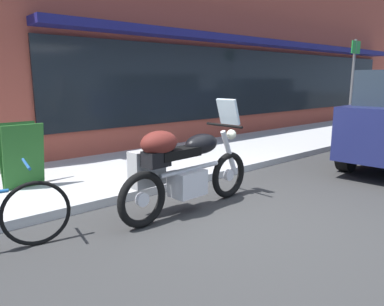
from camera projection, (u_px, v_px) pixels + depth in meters
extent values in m
plane|color=#323232|center=(235.00, 215.00, 4.53)|extent=(80.00, 80.00, 0.00)
cube|color=#974133|center=(267.00, 18.00, 10.60)|extent=(19.51, 0.35, 6.81)
cube|color=black|center=(270.00, 83.00, 10.82)|extent=(13.66, 0.06, 1.80)
cube|color=navy|center=(277.00, 44.00, 10.43)|extent=(13.66, 0.60, 0.16)
cube|color=#B0B0B0|center=(358.00, 127.00, 12.23)|extent=(30.00, 2.67, 0.12)
torus|color=black|center=(229.00, 175.00, 5.13)|extent=(0.66, 0.13, 0.66)
cylinder|color=silver|center=(229.00, 175.00, 5.13)|extent=(0.16, 0.07, 0.16)
torus|color=black|center=(142.00, 200.00, 4.09)|extent=(0.66, 0.13, 0.66)
cylinder|color=silver|center=(142.00, 200.00, 4.09)|extent=(0.16, 0.07, 0.16)
cube|color=silver|center=(188.00, 183.00, 4.57)|extent=(0.46, 0.33, 0.32)
cylinder|color=silver|center=(190.00, 169.00, 4.57)|extent=(0.99, 0.12, 0.06)
ellipsoid|color=black|center=(201.00, 144.00, 4.64)|extent=(0.54, 0.31, 0.26)
cube|color=black|center=(177.00, 153.00, 4.37)|extent=(0.61, 0.28, 0.11)
cube|color=black|center=(156.00, 159.00, 4.14)|extent=(0.29, 0.24, 0.18)
cylinder|color=silver|center=(229.00, 153.00, 5.07)|extent=(0.35, 0.09, 0.67)
cylinder|color=black|center=(224.00, 125.00, 4.90)|extent=(0.08, 0.62, 0.04)
cube|color=silver|center=(228.00, 112.00, 4.92)|extent=(0.17, 0.33, 0.35)
sphere|color=#EAEACC|center=(231.00, 134.00, 5.04)|extent=(0.14, 0.14, 0.14)
cube|color=#A6A6A6|center=(147.00, 168.00, 4.38)|extent=(0.45, 0.23, 0.44)
cube|color=black|center=(142.00, 166.00, 4.46)|extent=(0.37, 0.04, 0.03)
ellipsoid|color=#591E19|center=(159.00, 143.00, 4.14)|extent=(0.50, 0.35, 0.28)
torus|color=black|center=(36.00, 213.00, 3.64)|extent=(0.67, 0.15, 0.68)
cylinder|color=#1E5999|center=(26.00, 164.00, 3.51)|extent=(0.11, 0.48, 0.03)
cylinder|color=black|center=(348.00, 153.00, 6.62)|extent=(0.68, 0.29, 0.66)
cube|color=#1E511E|center=(24.00, 157.00, 5.10)|extent=(0.55, 0.19, 0.93)
cube|color=#1E511E|center=(19.00, 154.00, 5.26)|extent=(0.55, 0.19, 0.93)
cylinder|color=#59595B|center=(351.00, 89.00, 9.56)|extent=(0.07, 0.07, 2.55)
cube|color=#1E8C33|center=(356.00, 47.00, 9.33)|extent=(0.44, 0.02, 0.32)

